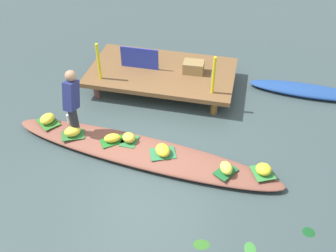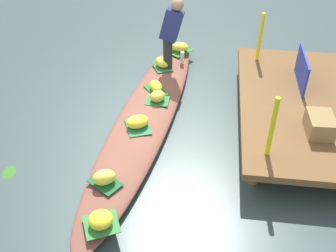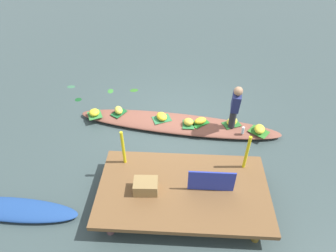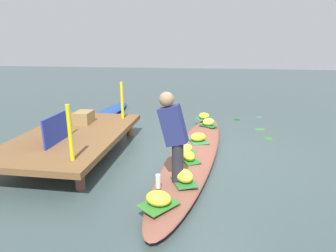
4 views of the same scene
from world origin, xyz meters
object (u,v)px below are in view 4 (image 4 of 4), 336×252
banana_bunch_6 (204,116)px  banana_bunch_3 (208,122)px  moored_boat (111,111)px  banana_bunch_2 (198,137)px  banana_bunch_1 (159,198)px  banana_bunch_4 (189,155)px  banana_bunch_5 (186,149)px  market_banner (57,128)px  vendor_person (173,132)px  vendor_boat (194,153)px  water_bottle (158,181)px  banana_bunch_0 (184,176)px  produce_crate (84,117)px

banana_bunch_6 → banana_bunch_3: bearing=-169.1°
moored_boat → banana_bunch_2: banana_bunch_2 is taller
banana_bunch_1 → banana_bunch_4: 1.42m
banana_bunch_5 → banana_bunch_4: bearing=-166.7°
banana_bunch_2 → banana_bunch_1: bearing=171.4°
banana_bunch_6 → market_banner: 3.71m
banana_bunch_6 → vendor_person: size_ratio=0.21×
vendor_boat → banana_bunch_2: size_ratio=16.14×
vendor_boat → moored_boat: vendor_boat is taller
banana_bunch_1 → banana_bunch_5: bearing=-5.9°
water_bottle → banana_bunch_0: bearing=-55.8°
banana_bunch_1 → produce_crate: size_ratio=0.71×
banana_bunch_1 → water_bottle: bearing=11.2°
banana_bunch_3 → banana_bunch_4: (-2.10, 0.30, -0.01)m
banana_bunch_5 → market_banner: bearing=100.5°
banana_bunch_0 → banana_bunch_2: size_ratio=0.94×
moored_boat → market_banner: size_ratio=2.96×
banana_bunch_5 → market_banner: size_ratio=0.29×
moored_boat → market_banner: 3.76m
produce_crate → banana_bunch_1: bearing=-140.6°
banana_bunch_3 → produce_crate: 2.80m
vendor_person → market_banner: bearing=72.6°
banana_bunch_0 → banana_bunch_6: size_ratio=1.14×
banana_bunch_5 → banana_bunch_2: bearing=-15.0°
market_banner → produce_crate: 1.20m
banana_bunch_3 → water_bottle: (-3.10, 0.63, 0.00)m
banana_bunch_4 → banana_bunch_3: bearing=-8.1°
moored_boat → vendor_person: (-4.33, -2.47, 0.80)m
banana_bunch_1 → market_banner: market_banner is taller
vendor_boat → banana_bunch_0: banana_bunch_0 is taller
vendor_person → market_banner: size_ratio=1.47×
banana_bunch_1 → banana_bunch_2: (2.37, -0.36, -0.00)m
water_bottle → banana_bunch_3: bearing=-11.4°
market_banner → water_bottle: bearing=-115.5°
vendor_boat → market_banner: bearing=113.0°
banana_bunch_0 → banana_bunch_6: bearing=-3.0°
moored_boat → banana_bunch_5: (-3.29, -2.55, 0.18)m
banana_bunch_5 → produce_crate: bearing=70.3°
banana_bunch_1 → produce_crate: produce_crate is taller
water_bottle → vendor_boat: bearing=-13.8°
banana_bunch_3 → produce_crate: size_ratio=0.63×
vendor_person → water_bottle: (-0.25, 0.17, -0.61)m
banana_bunch_6 → produce_crate: produce_crate is taller
banana_bunch_2 → banana_bunch_3: 1.15m
banana_bunch_6 → produce_crate: bearing=123.2°
banana_bunch_0 → banana_bunch_1: size_ratio=0.96×
banana_bunch_6 → water_bottle: size_ratio=1.37×
banana_bunch_1 → vendor_boat: bearing=-8.8°
banana_bunch_6 → banana_bunch_1: bearing=174.0°
banana_bunch_0 → vendor_person: (0.03, 0.16, 0.61)m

